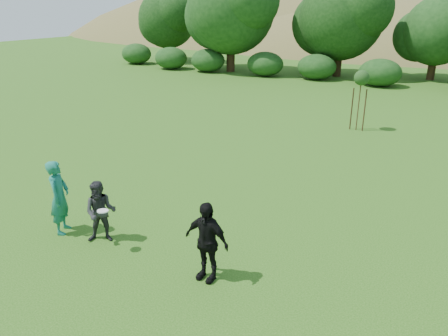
% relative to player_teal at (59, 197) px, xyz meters
% --- Properties ---
extents(ground, '(120.00, 120.00, 0.00)m').
position_rel_player_teal_xyz_m(ground, '(2.80, 0.77, -1.00)').
color(ground, '#19470C').
rests_on(ground, ground).
extents(player_teal, '(0.77, 0.87, 2.01)m').
position_rel_player_teal_xyz_m(player_teal, '(0.00, 0.00, 0.00)').
color(player_teal, '#186E5A').
rests_on(player_teal, ground).
extents(player_grey, '(1.00, 0.95, 1.64)m').
position_rel_player_teal_xyz_m(player_grey, '(1.28, 0.16, -0.19)').
color(player_grey, '#2A2B2D').
rests_on(player_grey, ground).
extents(player_black, '(1.11, 0.50, 1.85)m').
position_rel_player_teal_xyz_m(player_black, '(4.45, 0.10, -0.08)').
color(player_black, black).
rests_on(player_black, ground).
extents(frisbee, '(0.27, 0.27, 0.04)m').
position_rel_player_teal_xyz_m(frisbee, '(1.71, -0.17, 0.09)').
color(frisbee, white).
rests_on(frisbee, ground).
extents(sapling, '(0.70, 0.70, 2.85)m').
position_rel_player_teal_xyz_m(sapling, '(4.33, 13.95, 1.42)').
color(sapling, '#402619').
rests_on(sapling, ground).
extents(hillside, '(150.00, 72.00, 52.00)m').
position_rel_player_teal_xyz_m(hillside, '(2.24, 69.22, -12.97)').
color(hillside, olive).
rests_on(hillside, ground).
extents(tree_row, '(53.92, 10.38, 9.62)m').
position_rel_player_teal_xyz_m(tree_row, '(6.03, 29.45, 3.87)').
color(tree_row, '#3A2616').
rests_on(tree_row, ground).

